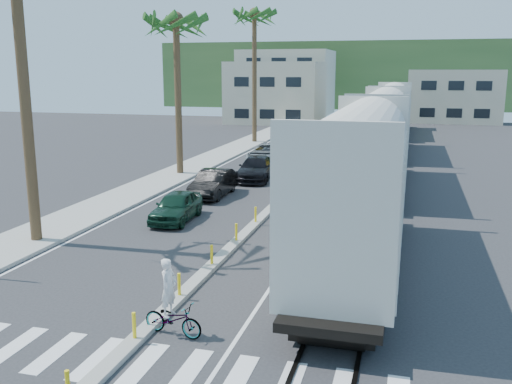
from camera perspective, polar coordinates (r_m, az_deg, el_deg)
ground at (r=16.51m, az=-10.39°, el=-13.11°), size 140.00×140.00×0.00m
sidewalk at (r=41.85m, az=-6.26°, el=2.55°), size 3.00×90.00×0.15m
rails at (r=42.01m, az=12.74°, el=2.30°), size 1.56×100.00×0.06m
median at (r=34.71m, az=3.84°, el=0.64°), size 0.45×60.00×0.85m
crosswalk at (r=14.93m, az=-13.81°, el=-16.11°), size 14.00×2.20×0.01m
lane_markings at (r=40.01m, az=2.25°, el=2.07°), size 9.42×90.00×0.01m
freight_train at (r=40.34m, az=12.84°, el=6.02°), size 3.00×60.94×5.85m
palm_trees at (r=39.18m, az=-7.35°, el=17.63°), size 3.50×37.20×13.75m
buildings at (r=86.09m, az=6.55°, el=10.30°), size 38.00×27.00×10.00m
hillside at (r=113.60m, az=12.06°, el=11.37°), size 80.00×20.00×12.00m
car_lead at (r=27.06m, az=-7.97°, el=-1.43°), size 2.03×4.22×1.38m
car_second at (r=32.06m, az=-4.29°, el=0.87°), size 1.61×4.53×1.49m
car_third at (r=36.85m, az=0.00°, el=2.36°), size 2.87×5.39×1.47m
car_rear at (r=43.66m, az=1.11°, el=3.89°), size 2.58×5.33×1.46m
cyclist at (r=15.68m, az=-8.39°, el=-11.73°), size 1.16×1.93×2.14m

